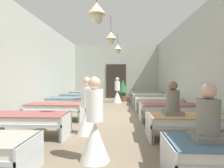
{
  "coord_description": "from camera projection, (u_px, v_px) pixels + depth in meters",
  "views": [
    {
      "loc": [
        0.32,
        -7.17,
        1.46
      ],
      "look_at": [
        0.0,
        -0.16,
        1.21
      ],
      "focal_mm": 30.02,
      "sensor_mm": 36.0,
      "label": 1
    }
  ],
  "objects": [
    {
      "name": "ground_plane",
      "position": [
        112.0,
        117.0,
        7.22
      ],
      "size": [
        6.53,
        12.88,
        0.1
      ],
      "primitive_type": "cube",
      "color": "#7A6B56"
    },
    {
      "name": "room_shell",
      "position": [
        113.0,
        68.0,
        8.46
      ],
      "size": [
        6.33,
        12.48,
        3.82
      ],
      "color": "#B2B7AD",
      "rests_on": "ground"
    },
    {
      "name": "bed_left_row_1",
      "position": [
        29.0,
        119.0,
        4.58
      ],
      "size": [
        1.9,
        0.84,
        0.57
      ],
      "color": "#B7BCC1",
      "rests_on": "ground"
    },
    {
      "name": "bed_right_row_1",
      "position": [
        188.0,
        121.0,
        4.4
      ],
      "size": [
        1.9,
        0.84,
        0.57
      ],
      "color": "#B7BCC1",
      "rests_on": "ground"
    },
    {
      "name": "bed_left_row_2",
      "position": [
        55.0,
        107.0,
        6.39
      ],
      "size": [
        1.9,
        0.84,
        0.57
      ],
      "color": "#B7BCC1",
      "rests_on": "ground"
    },
    {
      "name": "bed_right_row_2",
      "position": [
        169.0,
        108.0,
        6.21
      ],
      "size": [
        1.9,
        0.84,
        0.57
      ],
      "color": "#B7BCC1",
      "rests_on": "ground"
    },
    {
      "name": "bed_left_row_3",
      "position": [
        70.0,
        101.0,
        8.2
      ],
      "size": [
        1.9,
        0.84,
        0.57
      ],
      "color": "#B7BCC1",
      "rests_on": "ground"
    },
    {
      "name": "bed_right_row_3",
      "position": [
        158.0,
        101.0,
        8.02
      ],
      "size": [
        1.9,
        0.84,
        0.57
      ],
      "color": "#B7BCC1",
      "rests_on": "ground"
    },
    {
      "name": "bed_left_row_4",
      "position": [
        79.0,
        97.0,
        10.01
      ],
      "size": [
        1.9,
        0.84,
        0.57
      ],
      "color": "#B7BCC1",
      "rests_on": "ground"
    },
    {
      "name": "bed_right_row_4",
      "position": [
        151.0,
        97.0,
        9.83
      ],
      "size": [
        1.9,
        0.84,
        0.57
      ],
      "color": "#B7BCC1",
      "rests_on": "ground"
    },
    {
      "name": "bed_left_row_5",
      "position": [
        85.0,
        94.0,
        11.82
      ],
      "size": [
        1.9,
        0.84,
        0.57
      ],
      "color": "#B7BCC1",
      "rests_on": "ground"
    },
    {
      "name": "bed_right_row_5",
      "position": [
        146.0,
        94.0,
        11.65
      ],
      "size": [
        1.9,
        0.84,
        0.57
      ],
      "color": "#B7BCC1",
      "rests_on": "ground"
    },
    {
      "name": "nurse_near_aisle",
      "position": [
        117.0,
        93.0,
        10.89
      ],
      "size": [
        0.52,
        0.52,
        1.49
      ],
      "rotation": [
        0.0,
        0.0,
        2.08
      ],
      "color": "white",
      "rests_on": "ground"
    },
    {
      "name": "nurse_mid_aisle",
      "position": [
        87.0,
        114.0,
        4.81
      ],
      "size": [
        0.52,
        0.52,
        1.49
      ],
      "rotation": [
        0.0,
        0.0,
        2.93
      ],
      "color": "white",
      "rests_on": "ground"
    },
    {
      "name": "nurse_far_aisle",
      "position": [
        95.0,
        131.0,
        3.26
      ],
      "size": [
        0.52,
        0.52,
        1.49
      ],
      "rotation": [
        0.0,
        0.0,
        2.7
      ],
      "color": "white",
      "rests_on": "ground"
    },
    {
      "name": "patient_seated_primary",
      "position": [
        173.0,
        102.0,
        4.46
      ],
      "size": [
        0.44,
        0.44,
        0.8
      ],
      "color": "slate",
      "rests_on": "bed_right_row_1"
    },
    {
      "name": "patient_seated_secondary",
      "position": [
        208.0,
        119.0,
        2.66
      ],
      "size": [
        0.44,
        0.44,
        0.8
      ],
      "color": "slate",
      "rests_on": "bed_right_row_0"
    },
    {
      "name": "potted_plant",
      "position": [
        123.0,
        88.0,
        11.43
      ],
      "size": [
        0.62,
        0.62,
        1.35
      ],
      "color": "brown",
      "rests_on": "ground"
    }
  ]
}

